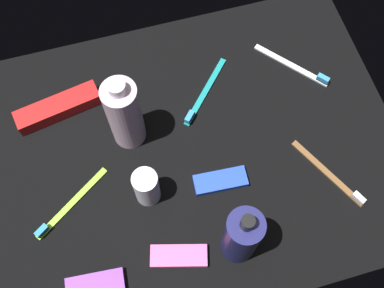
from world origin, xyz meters
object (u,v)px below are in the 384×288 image
(toothbrush_white, at_px, (296,67))
(lotion_bottle, at_px, (242,236))
(toothbrush_lime, at_px, (68,207))
(toothbrush_teal, at_px, (203,95))
(snack_bar_pink, at_px, (179,256))
(snack_bar_blue, at_px, (220,181))
(toothpaste_box_red, at_px, (58,108))
(deodorant_stick, at_px, (147,187))
(snack_bar_purple, at_px, (95,285))
(bodywash_bottle, at_px, (124,114))
(toothbrush_brown, at_px, (332,176))

(toothbrush_white, bearing_deg, lotion_bottle, 54.17)
(toothbrush_lime, distance_m, toothbrush_teal, 0.36)
(toothbrush_white, height_order, snack_bar_pink, toothbrush_white)
(toothbrush_lime, bearing_deg, toothbrush_teal, -152.57)
(lotion_bottle, height_order, snack_bar_pink, lotion_bottle)
(toothbrush_white, height_order, snack_bar_blue, toothbrush_white)
(snack_bar_blue, distance_m, snack_bar_pink, 0.17)
(toothbrush_white, height_order, toothpaste_box_red, toothpaste_box_red)
(deodorant_stick, distance_m, toothpaste_box_red, 0.27)
(toothbrush_white, bearing_deg, snack_bar_purple, 33.24)
(lotion_bottle, height_order, deodorant_stick, lotion_bottle)
(snack_bar_pink, bearing_deg, toothbrush_lime, -24.26)
(deodorant_stick, bearing_deg, toothbrush_teal, -131.97)
(snack_bar_purple, bearing_deg, bodywash_bottle, -109.66)
(toothbrush_lime, distance_m, snack_bar_purple, 0.16)
(toothbrush_white, distance_m, snack_bar_pink, 0.48)
(toothbrush_lime, relative_size, snack_bar_pink, 1.50)
(toothbrush_white, xyz_separation_m, snack_bar_blue, (0.24, 0.21, 0.00))
(snack_bar_purple, bearing_deg, snack_bar_blue, -150.38)
(toothpaste_box_red, bearing_deg, toothbrush_lime, 74.57)
(lotion_bottle, height_order, toothbrush_teal, lotion_bottle)
(toothpaste_box_red, bearing_deg, lotion_bottle, 115.92)
(toothbrush_brown, distance_m, toothbrush_teal, 0.31)
(bodywash_bottle, height_order, toothbrush_white, bodywash_bottle)
(toothbrush_brown, bearing_deg, toothbrush_white, -94.76)
(toothbrush_lime, distance_m, toothpaste_box_red, 0.21)
(toothbrush_lime, height_order, snack_bar_pink, toothbrush_lime)
(toothbrush_teal, xyz_separation_m, toothpaste_box_red, (0.30, -0.05, 0.01))
(deodorant_stick, distance_m, snack_bar_purple, 0.20)
(toothbrush_lime, relative_size, toothpaste_box_red, 0.89)
(snack_bar_blue, bearing_deg, toothpaste_box_red, -37.07)
(toothpaste_box_red, relative_size, snack_bar_blue, 1.69)
(toothbrush_brown, distance_m, snack_bar_pink, 0.34)
(bodywash_bottle, bearing_deg, toothbrush_teal, -164.93)
(toothpaste_box_red, bearing_deg, snack_bar_purple, 80.39)
(toothbrush_white, relative_size, snack_bar_blue, 1.39)
(bodywash_bottle, distance_m, snack_bar_blue, 0.23)
(toothbrush_brown, xyz_separation_m, snack_bar_purple, (0.49, 0.08, 0.00))
(toothbrush_lime, bearing_deg, toothpaste_box_red, -95.03)
(toothbrush_brown, xyz_separation_m, snack_bar_blue, (0.21, -0.05, 0.00))
(lotion_bottle, bearing_deg, snack_bar_purple, -0.42)
(toothbrush_teal, xyz_separation_m, snack_bar_blue, (0.02, 0.19, 0.00))
(bodywash_bottle, xyz_separation_m, snack_bar_pink, (-0.03, 0.27, -0.08))
(toothbrush_lime, height_order, toothpaste_box_red, toothpaste_box_red)
(lotion_bottle, bearing_deg, toothbrush_brown, -160.34)
(snack_bar_blue, bearing_deg, deodorant_stick, -1.47)
(bodywash_bottle, relative_size, toothbrush_brown, 1.20)
(toothbrush_brown, height_order, snack_bar_blue, toothbrush_brown)
(lotion_bottle, height_order, toothbrush_brown, lotion_bottle)
(deodorant_stick, height_order, toothbrush_brown, deodorant_stick)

